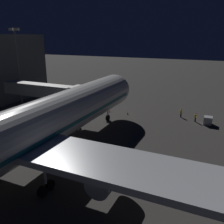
# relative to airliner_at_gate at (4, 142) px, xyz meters

# --- Properties ---
(ground_plane) EXTENTS (320.00, 320.00, 0.00)m
(ground_plane) POSITION_rel_airliner_at_gate_xyz_m (-0.00, -9.98, -5.73)
(ground_plane) COLOR #383533
(airliner_at_gate) EXTENTS (58.82, 65.09, 20.84)m
(airliner_at_gate) POSITION_rel_airliner_at_gate_xyz_m (0.00, 0.00, 0.00)
(airliner_at_gate) COLOR silver
(airliner_at_gate) RESTS_ON ground_plane
(jet_bridge) EXTENTS (20.16, 3.40, 7.33)m
(jet_bridge) POSITION_rel_airliner_at_gate_xyz_m (10.94, -21.78, 0.07)
(jet_bridge) COLOR #9E9E99
(jet_bridge) RESTS_ON ground_plane
(apron_floodlight_mast) EXTENTS (2.90, 0.50, 18.25)m
(apron_floodlight_mast) POSITION_rel_airliner_at_gate_xyz_m (25.50, -28.10, 4.84)
(apron_floodlight_mast) COLOR #59595E
(apron_floodlight_mast) RESTS_ON ground_plane
(baggage_container_near_belt) EXTENTS (1.55, 1.69, 1.55)m
(baggage_container_near_belt) POSITION_rel_airliner_at_gate_xyz_m (-18.66, -31.46, -4.95)
(baggage_container_near_belt) COLOR #B7BABF
(baggage_container_near_belt) RESTS_ON ground_plane
(ground_crew_by_belt_loader) EXTENTS (0.40, 0.40, 1.80)m
(ground_crew_by_belt_loader) POSITION_rel_airliner_at_gate_xyz_m (-16.24, -32.04, -4.74)
(ground_crew_by_belt_loader) COLOR black
(ground_crew_by_belt_loader) RESTS_ON ground_plane
(ground_crew_by_tug) EXTENTS (0.40, 0.40, 1.79)m
(ground_crew_by_tug) POSITION_rel_airliner_at_gate_xyz_m (-13.13, -33.80, -4.74)
(ground_crew_by_tug) COLOR black
(ground_crew_by_tug) RESTS_ON ground_plane
(traffic_cone_nose_port) EXTENTS (0.36, 0.36, 0.55)m
(traffic_cone_nose_port) POSITION_rel_airliner_at_gate_xyz_m (-2.20, -30.85, -5.45)
(traffic_cone_nose_port) COLOR orange
(traffic_cone_nose_port) RESTS_ON ground_plane
(traffic_cone_nose_starboard) EXTENTS (0.36, 0.36, 0.55)m
(traffic_cone_nose_starboard) POSITION_rel_airliner_at_gate_xyz_m (2.20, -30.85, -5.45)
(traffic_cone_nose_starboard) COLOR orange
(traffic_cone_nose_starboard) RESTS_ON ground_plane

